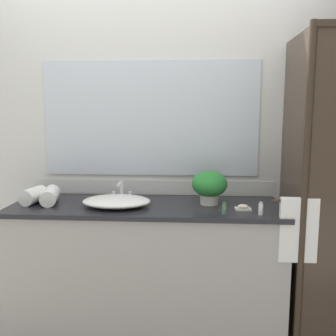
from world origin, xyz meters
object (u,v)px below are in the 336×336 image
amenity_bottle_body_wash (224,209)px  rolled_towel_middle (50,196)px  rolled_towel_near_edge (33,196)px  faucet (121,193)px  soap_dish (243,208)px  sink_basin (116,201)px  amenity_bottle_shampoo (261,209)px  potted_plant (209,185)px

amenity_bottle_body_wash → rolled_towel_middle: bearing=170.3°
rolled_towel_near_edge → rolled_towel_middle: (0.11, 0.01, -0.00)m
faucet → rolled_towel_near_edge: size_ratio=0.89×
faucet → amenity_bottle_body_wash: size_ratio=2.27×
rolled_towel_near_edge → rolled_towel_middle: 0.11m
rolled_towel_middle → soap_dish: bearing=-3.7°
faucet → soap_dish: 0.84m
sink_basin → amenity_bottle_body_wash: 0.71m
amenity_bottle_shampoo → rolled_towel_near_edge: (-1.48, 0.18, 0.02)m
sink_basin → rolled_towel_middle: bearing=174.8°
amenity_bottle_body_wash → rolled_towel_middle: size_ratio=0.29×
amenity_bottle_body_wash → rolled_towel_middle: 1.17m
sink_basin → faucet: bearing=90.0°
amenity_bottle_shampoo → rolled_towel_near_edge: size_ratio=0.41×
sink_basin → amenity_bottle_shampoo: amenity_bottle_shampoo is taller
sink_basin → amenity_bottle_shampoo: size_ratio=5.70×
faucet → rolled_towel_middle: 0.48m
soap_dish → rolled_towel_middle: rolled_towel_middle is taller
faucet → potted_plant: potted_plant is taller
rolled_towel_near_edge → amenity_bottle_shampoo: bearing=-7.0°
potted_plant → amenity_bottle_body_wash: 0.28m
faucet → potted_plant: 0.62m
amenity_bottle_body_wash → sink_basin: bearing=167.4°
faucet → rolled_towel_middle: (-0.46, -0.13, 0.01)m
potted_plant → soap_dish: bearing=-33.3°
rolled_towel_middle → faucet: bearing=15.6°
faucet → amenity_bottle_body_wash: bearing=-25.3°
rolled_towel_near_edge → rolled_towel_middle: bearing=4.4°
amenity_bottle_body_wash → amenity_bottle_shampoo: size_ratio=0.95×
soap_dish → amenity_bottle_shampoo: bearing=-50.0°
soap_dish → amenity_bottle_shampoo: 0.14m
amenity_bottle_body_wash → potted_plant: bearing=107.6°
potted_plant → rolled_towel_near_edge: potted_plant is taller
potted_plant → soap_dish: 0.27m
potted_plant → amenity_bottle_shampoo: bearing=-39.4°
amenity_bottle_shampoo → rolled_towel_middle: 1.39m
potted_plant → rolled_towel_middle: 1.08m
amenity_bottle_body_wash → amenity_bottle_shampoo: bearing=1.4°
soap_dish → rolled_towel_middle: 1.28m
soap_dish → amenity_bottle_shampoo: amenity_bottle_shampoo is taller
sink_basin → soap_dish: size_ratio=4.47×
potted_plant → soap_dish: size_ratio=2.37×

